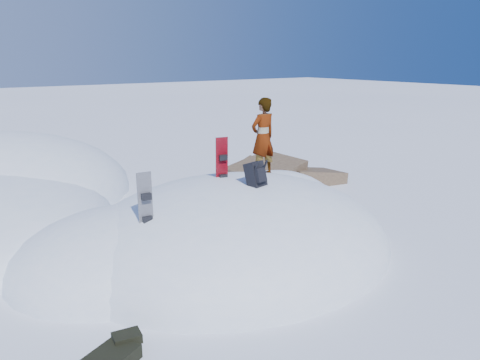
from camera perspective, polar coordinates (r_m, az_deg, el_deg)
ground at (r=10.04m, az=-0.68°, el=-8.37°), size 120.00×120.00×0.00m
snow_mound at (r=10.13m, az=-2.28°, el=-8.16°), size 8.00×6.00×3.00m
rock_outcrop at (r=14.44m, az=4.47°, el=-1.05°), size 4.68×4.41×1.68m
snowboard_red at (r=9.91m, az=-2.19°, el=1.30°), size 0.27×0.19×1.41m
snowboard_dark at (r=8.35m, az=-11.38°, el=-3.65°), size 0.27×0.16×1.40m
backpack at (r=9.27m, az=1.98°, el=0.67°), size 0.43×0.49×0.59m
gear_pile at (r=6.81m, az=-15.20°, el=-19.99°), size 0.96×0.75×0.25m
person at (r=10.95m, az=2.82°, el=5.23°), size 0.70×0.48×1.84m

